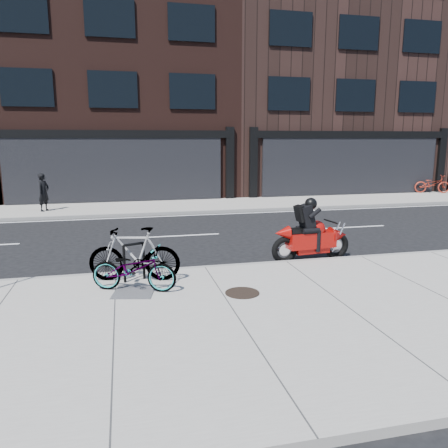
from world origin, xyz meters
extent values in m
plane|color=black|center=(0.00, 0.00, 0.00)|extent=(120.00, 120.00, 0.00)
cube|color=gray|center=(0.00, -5.00, 0.07)|extent=(60.00, 6.00, 0.13)
cube|color=gray|center=(0.00, 7.75, 0.07)|extent=(60.00, 3.50, 0.13)
cube|color=black|center=(-2.00, 14.50, 7.25)|extent=(12.00, 10.00, 14.50)
cube|color=black|center=(10.00, 14.50, 6.25)|extent=(12.00, 10.00, 12.50)
cylinder|color=black|center=(-1.81, -2.68, 0.52)|extent=(0.05, 0.05, 0.78)
cylinder|color=black|center=(-1.41, -2.52, 0.52)|extent=(0.05, 0.05, 0.78)
cylinder|color=black|center=(-1.61, -2.60, 0.91)|extent=(0.42, 0.21, 0.05)
imported|color=gray|center=(-1.63, -3.22, 0.57)|extent=(1.77, 1.12, 0.88)
imported|color=gray|center=(-1.60, -2.60, 0.70)|extent=(1.96, 0.94, 1.14)
torus|color=black|center=(3.53, -1.53, 0.33)|extent=(0.70, 0.21, 0.69)
torus|color=black|center=(2.06, -1.67, 0.33)|extent=(0.70, 0.21, 0.69)
cube|color=#8D0906|center=(2.79, -1.60, 0.54)|extent=(1.28, 0.51, 0.40)
cone|color=#8D0906|center=(3.57, -1.53, 0.60)|extent=(0.51, 0.50, 0.46)
sphere|color=#8D0906|center=(2.94, -1.59, 0.81)|extent=(0.42, 0.42, 0.42)
cube|color=black|center=(2.47, -1.63, 0.79)|extent=(0.60, 0.34, 0.13)
cylinder|color=silver|center=(2.20, -1.47, 0.31)|extent=(0.58, 0.15, 0.09)
cube|color=black|center=(2.62, -1.62, 1.15)|extent=(0.44, 0.41, 0.61)
cube|color=black|center=(2.45, -1.63, 1.23)|extent=(0.27, 0.33, 0.42)
sphere|color=black|center=(2.74, -1.60, 1.46)|extent=(0.30, 0.30, 0.30)
imported|color=black|center=(-4.91, 7.35, 0.90)|extent=(0.60, 0.67, 1.54)
imported|color=maroon|center=(14.66, 9.00, 0.61)|extent=(1.95, 1.20, 0.97)
cylinder|color=black|center=(0.37, -3.85, 0.14)|extent=(0.78, 0.78, 0.02)
cube|color=#48494B|center=(-1.65, -3.33, 0.14)|extent=(0.90, 0.90, 0.02)
camera|label=1|loc=(-1.77, -11.50, 3.04)|focal=35.00mm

